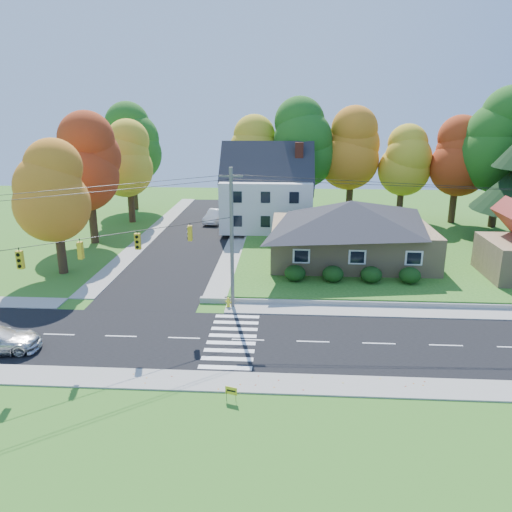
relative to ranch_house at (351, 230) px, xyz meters
The scene contains 23 objects.
ground 18.18m from the ranch_house, 116.57° to the right, with size 120.00×120.00×0.00m, color #3D7923.
road_main 18.18m from the ranch_house, 116.57° to the right, with size 90.00×8.00×0.02m, color black.
road_cross 19.15m from the ranch_house, 147.99° to the left, with size 8.00×44.00×0.02m, color black.
sidewalk_north 13.98m from the ranch_house, 126.03° to the right, with size 90.00×2.00×0.08m, color #9C9A90.
sidewalk_south 22.70m from the ranch_house, 110.85° to the right, with size 90.00×2.00×0.08m, color #9C9A90.
lawn 7.69m from the ranch_house, 45.00° to the left, with size 30.00×30.00×0.50m, color #3D7923.
ranch_house is the anchor object (origin of this frame).
colonial_house 14.46m from the ranch_house, 123.55° to the left, with size 10.40×8.40×9.60m.
hedge_row 6.57m from the ranch_house, 94.61° to the right, with size 10.70×1.70×1.27m.
traffic_infrastructure 16.87m from the ranch_house, 119.09° to the right, with size 38.10×10.66×10.00m.
tree_lot_0 21.20m from the ranch_house, 119.05° to the left, with size 6.72×6.72×12.51m.
tree_lot_1 18.58m from the ranch_house, 103.24° to the left, with size 7.84×7.84×14.60m.
tree_lot_2 18.99m from the ranch_house, 83.66° to the left, with size 7.28×7.28×13.56m.
tree_lot_3 19.29m from the ranch_house, 64.80° to the left, with size 6.16×6.16×11.47m.
tree_lot_4 21.85m from the ranch_house, 48.81° to the left, with size 6.72×6.72×12.51m.
tree_lot_5 23.85m from the ranch_house, 37.87° to the left, with size 8.40×8.40×15.64m.
tree_west_0 25.61m from the ranch_house, behind, with size 6.16×6.16×11.47m.
tree_west_1 27.18m from the ranch_house, 167.01° to the left, with size 7.28×7.28×13.56m.
tree_west_2 30.03m from the ranch_house, 147.38° to the left, with size 6.72×6.72×12.51m.
tree_west_3 36.60m from the ranch_house, 138.37° to the left, with size 7.84×7.84×14.60m.
white_car 21.92m from the ranch_house, 132.06° to the left, with size 1.71×4.92×1.62m, color white.
fire_hydrant 14.94m from the ranch_house, 132.01° to the right, with size 0.44×0.34×0.77m.
yard_sign 24.31m from the ranch_house, 110.09° to the right, with size 0.60×0.21×0.78m.
Camera 1 is at (2.24, -27.93, 13.83)m, focal length 35.00 mm.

